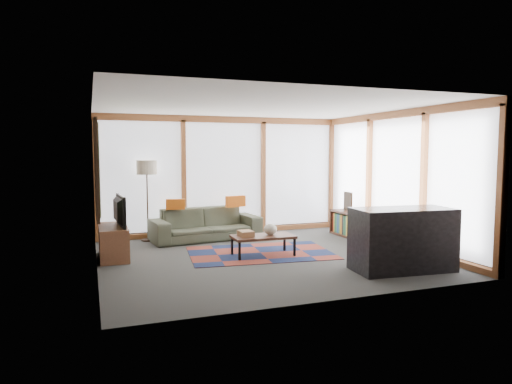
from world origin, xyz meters
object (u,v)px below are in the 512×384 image
object	(u,v)px
tv_console	(113,242)
bar_counter	(403,239)
floor_lamp	(147,201)
bookshelf	(364,228)
television	(115,211)
coffee_table	(263,246)
sofa	(206,224)

from	to	relation	value
tv_console	bar_counter	size ratio (longest dim) A/B	0.73
floor_lamp	bookshelf	xyz separation A→B (m)	(4.15, -1.56, -0.56)
tv_console	television	bearing A→B (deg)	-35.76
bar_counter	coffee_table	bearing A→B (deg)	140.50
coffee_table	bookshelf	world-z (taller)	bookshelf
sofa	bar_counter	distance (m)	4.14
sofa	tv_console	xyz separation A→B (m)	(-1.89, -1.08, -0.05)
sofa	coffee_table	xyz separation A→B (m)	(0.59, -1.81, -0.15)
tv_console	bar_counter	world-z (taller)	bar_counter
coffee_table	bookshelf	size ratio (longest dim) A/B	0.50
coffee_table	bookshelf	xyz separation A→B (m)	(2.42, 0.54, 0.09)
sofa	tv_console	size ratio (longest dim) A/B	2.02
bookshelf	bar_counter	bearing A→B (deg)	-109.00
coffee_table	tv_console	world-z (taller)	tv_console
sofa	floor_lamp	size ratio (longest dim) A/B	1.36
sofa	floor_lamp	xyz separation A→B (m)	(-1.15, 0.29, 0.50)
sofa	bar_counter	bearing A→B (deg)	-63.88
coffee_table	television	distance (m)	2.62
sofa	bar_counter	world-z (taller)	bar_counter
sofa	floor_lamp	world-z (taller)	floor_lamp
floor_lamp	tv_console	world-z (taller)	floor_lamp
television	coffee_table	bearing A→B (deg)	-110.01
floor_lamp	tv_console	distance (m)	1.66
floor_lamp	coffee_table	size ratio (longest dim) A/B	1.53
tv_console	floor_lamp	bearing A→B (deg)	61.52
television	floor_lamp	bearing A→B (deg)	-30.61
floor_lamp	television	world-z (taller)	floor_lamp
sofa	coffee_table	world-z (taller)	sofa
coffee_table	bar_counter	world-z (taller)	bar_counter
floor_lamp	bookshelf	distance (m)	4.47
sofa	bookshelf	world-z (taller)	sofa
tv_console	television	xyz separation A→B (m)	(0.04, -0.03, 0.54)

